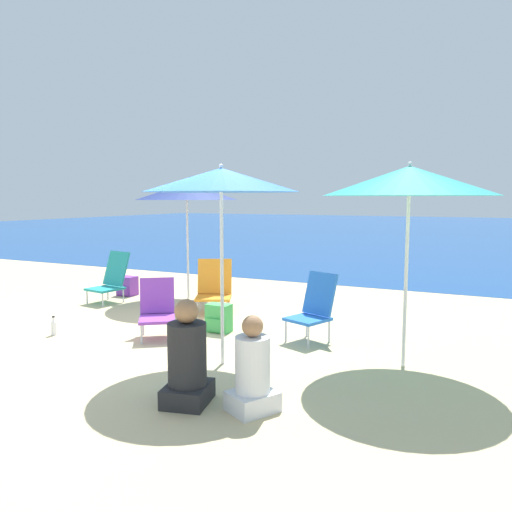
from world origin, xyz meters
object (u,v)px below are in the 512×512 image
person_seated_far (187,361)px  beach_chair_purple (157,308)px  water_bottle (54,328)px  backpack_green (219,318)px  beach_chair_teal (111,278)px  beach_umbrella_navy (187,192)px  beach_chair_orange (214,287)px  person_seated_near (253,372)px  beach_chair_blue (314,306)px  backpack_purple (127,286)px  beach_umbrella_blue (221,180)px  beach_umbrella_teal (409,181)px

person_seated_far → beach_chair_purple: bearing=120.6°
water_bottle → person_seated_far: bearing=-20.8°
person_seated_far → backpack_green: size_ratio=2.46×
beach_chair_teal → beach_umbrella_navy: bearing=47.6°
beach_chair_orange → person_seated_near: beach_chair_orange is taller
person_seated_near → water_bottle: person_seated_near is taller
beach_chair_orange → beach_chair_teal: bearing=157.6°
beach_chair_blue → beach_chair_orange: 2.02m
beach_chair_teal → water_bottle: (0.77, -1.89, -0.30)m
beach_chair_blue → person_seated_far: 2.26m
person_seated_near → person_seated_far: size_ratio=0.89×
beach_chair_orange → backpack_green: bearing=-81.8°
beach_umbrella_navy → beach_chair_blue: size_ratio=2.46×
person_seated_far → backpack_purple: person_seated_far is taller
beach_chair_blue → person_seated_far: size_ratio=0.92×
beach_umbrella_blue → backpack_green: beach_umbrella_blue is taller
beach_chair_purple → person_seated_near: size_ratio=0.91×
beach_umbrella_teal → beach_chair_blue: beach_umbrella_teal is taller
beach_umbrella_navy → beach_chair_orange: size_ratio=2.54×
beach_chair_teal → person_seated_near: 4.91m
backpack_green → beach_chair_purple: bearing=-138.1°
backpack_green → backpack_purple: bearing=152.5°
beach_umbrella_navy → beach_chair_teal: 1.91m
beach_umbrella_navy → person_seated_near: 4.95m
beach_umbrella_teal → backpack_green: 2.93m
beach_umbrella_teal → backpack_green: (-2.37, 0.31, -1.70)m
beach_umbrella_teal → beach_chair_orange: beach_umbrella_teal is taller
person_seated_near → backpack_purple: person_seated_near is taller
beach_chair_teal → water_bottle: size_ratio=3.39×
beach_umbrella_teal → beach_chair_blue: (-1.14, 0.48, -1.46)m
person_seated_far → beach_umbrella_blue: bearing=90.2°
beach_umbrella_navy → backpack_purple: (-1.13, -0.24, -1.66)m
beach_umbrella_navy → backpack_purple: bearing=-168.1°
person_seated_far → backpack_purple: 5.01m
beach_umbrella_navy → beach_chair_purple: 2.79m
person_seated_far → beach_chair_blue: bearing=68.7°
beach_umbrella_navy → backpack_green: bearing=-46.5°
beach_umbrella_navy → beach_chair_purple: size_ratio=2.80×
beach_chair_blue → beach_umbrella_navy: bearing=173.1°
beach_chair_blue → beach_chair_teal: 3.84m
beach_chair_teal → backpack_green: (2.55, -0.85, -0.22)m
beach_chair_orange → beach_chair_purple: bearing=-113.3°
beach_umbrella_teal → backpack_green: size_ratio=5.73×
person_seated_far → person_seated_near: bearing=-3.1°
beach_umbrella_teal → beach_umbrella_navy: (-3.93, 1.96, -0.06)m
beach_umbrella_navy → beach_chair_blue: (2.79, -1.47, -1.40)m
water_bottle → backpack_green: bearing=30.4°
beach_chair_teal → person_seated_near: beach_chair_teal is taller
beach_chair_teal → water_bottle: 2.07m
beach_chair_teal → beach_umbrella_blue: bearing=-22.0°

